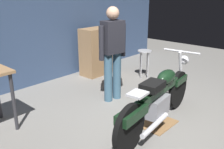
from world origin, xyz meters
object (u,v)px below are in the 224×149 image
Objects in this scene: motorcycle at (159,97)px; wooden_dresser at (98,51)px; shop_stool at (145,57)px; person_standing at (113,50)px.

wooden_dresser is at bearing 58.33° from motorcycle.
person_standing is at bearing -168.42° from shop_stool.
wooden_dresser reaches higher than motorcycle.
wooden_dresser is at bearing 117.51° from shop_stool.
motorcycle is 2.16m from shop_stool.
person_standing reaches higher than motorcycle.
shop_stool is 0.58× the size of wooden_dresser.
motorcycle is 1.31× the size of person_standing.
motorcycle reaches higher than shop_stool.
shop_stool is at bearing -159.60° from person_standing.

